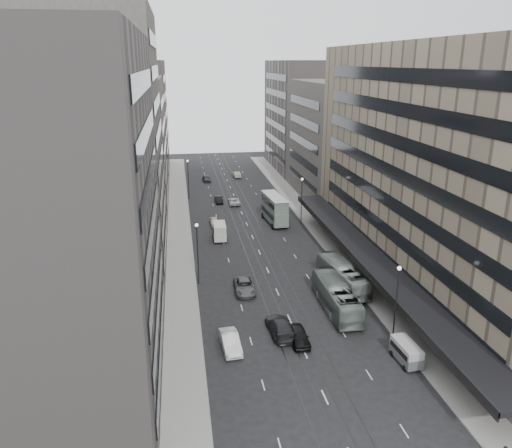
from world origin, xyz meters
TOP-DOWN VIEW (x-y plane):
  - ground at (0.00, 0.00)m, footprint 220.00×220.00m
  - sidewalk_right at (12.00, 37.50)m, footprint 4.00×125.00m
  - sidewalk_left at (-12.00, 37.50)m, footprint 4.00×125.00m
  - department_store at (21.45, 8.00)m, footprint 19.20×60.00m
  - building_right_mid at (21.50, 52.00)m, footprint 15.00×28.00m
  - building_right_far at (21.50, 82.00)m, footprint 15.00×32.00m
  - building_left_a at (-21.50, -8.00)m, footprint 15.00×28.00m
  - building_left_b at (-21.50, 19.00)m, footprint 15.00×26.00m
  - building_left_c at (-21.50, 46.00)m, footprint 15.00×28.00m
  - building_left_d at (-21.50, 79.00)m, footprint 15.00×38.00m
  - lamp_right_near at (9.70, -5.00)m, footprint 0.44×0.44m
  - lamp_right_far at (9.70, 35.00)m, footprint 0.44×0.44m
  - lamp_left_near at (-9.70, 12.00)m, footprint 0.44×0.44m
  - lamp_left_far at (-9.70, 55.00)m, footprint 0.44×0.44m
  - bus_near at (5.83, 2.43)m, footprint 2.83×11.88m
  - bus_far at (8.50, 8.25)m, footprint 3.88×11.58m
  - double_decker at (4.98, 35.93)m, footprint 3.53×9.38m
  - vw_microbus at (9.20, -9.09)m, footprint 1.98×3.97m
  - panel_van at (-5.50, 28.46)m, footprint 2.27×4.42m
  - sedan_0 at (-0.12, -4.05)m, footprint 1.92×4.52m
  - sedan_1 at (-7.27, -4.10)m, footprint 2.06×5.00m
  - sedan_2 at (-4.08, 8.73)m, footprint 2.68×5.50m
  - sedan_3 at (-1.67, -2.02)m, footprint 2.69×6.00m
  - sedan_4 at (-5.79, 36.21)m, footprint 1.83×4.06m
  - sedan_5 at (-3.74, 50.93)m, footprint 1.56×4.09m
  - sedan_6 at (-0.80, 49.23)m, footprint 2.32×4.84m
  - sedan_7 at (7.28, 51.28)m, footprint 2.41×4.92m
  - sedan_8 at (-5.05, 70.55)m, footprint 2.05×4.45m
  - sedan_9 at (2.63, 73.82)m, footprint 1.97×4.59m

SIDE VIEW (x-z plane):
  - ground at x=0.00m, z-range 0.00..0.00m
  - sidewalk_right at x=12.00m, z-range 0.00..0.15m
  - sidewalk_left at x=-12.00m, z-range 0.00..0.15m
  - sedan_6 at x=-0.80m, z-range 0.00..1.33m
  - sedan_5 at x=-3.74m, z-range 0.00..1.33m
  - sedan_4 at x=-5.79m, z-range 0.00..1.35m
  - sedan_7 at x=7.28m, z-range 0.00..1.38m
  - sedan_9 at x=2.63m, z-range 0.00..1.47m
  - sedan_8 at x=-5.05m, z-range 0.00..1.48m
  - sedan_2 at x=-4.08m, z-range 0.00..1.51m
  - sedan_0 at x=-0.12m, z-range 0.00..1.52m
  - sedan_1 at x=-7.27m, z-range 0.00..1.61m
  - sedan_3 at x=-1.67m, z-range 0.00..1.71m
  - vw_microbus at x=9.20m, z-range 0.12..2.21m
  - panel_van at x=-5.50m, z-range 0.14..2.89m
  - bus_far at x=8.50m, z-range 0.00..3.16m
  - bus_near at x=5.83m, z-range 0.00..3.31m
  - double_decker at x=4.98m, z-range 0.20..5.22m
  - lamp_right_near at x=9.70m, z-range 1.04..9.36m
  - lamp_right_far at x=9.70m, z-range 1.04..9.36m
  - lamp_left_near at x=-9.70m, z-range 1.04..9.36m
  - lamp_left_far at x=-9.70m, z-range 1.04..9.36m
  - building_right_mid at x=21.50m, z-range 0.00..24.00m
  - building_left_c at x=-21.50m, z-range 0.00..25.00m
  - building_right_far at x=21.50m, z-range 0.00..28.00m
  - building_left_d at x=-21.50m, z-range 0.00..28.00m
  - department_store at x=21.45m, z-range -0.05..29.95m
  - building_left_a at x=-21.50m, z-range 0.00..30.00m
  - building_left_b at x=-21.50m, z-range 0.00..34.00m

